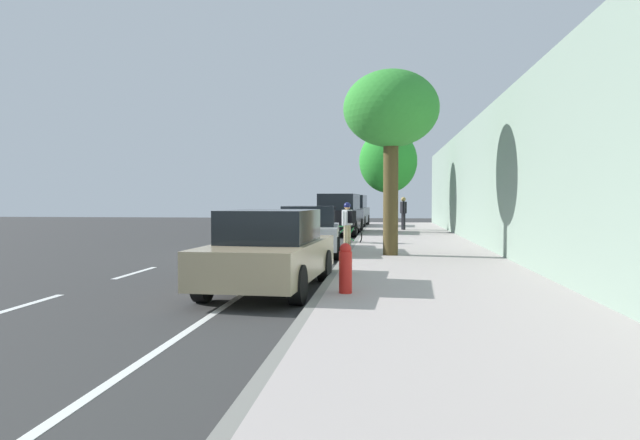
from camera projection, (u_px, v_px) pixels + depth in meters
The scene contains 16 objects.
ground at pixel (277, 256), 17.40m from camera, with size 71.45×71.45×0.00m, color #333333.
sidewalk at pixel (422, 255), 16.91m from camera, with size 4.22×44.65×0.15m, color #AEA19F.
curb_edge at pixel (348, 254), 17.16m from camera, with size 0.16×44.65×0.15m, color gray.
lane_stripe_centre at pixel (195, 255), 17.46m from camera, with size 0.14×44.20×0.01m.
lane_stripe_bike_edge at pixel (300, 256), 17.32m from camera, with size 0.12×44.65×0.01m, color white.
building_facade at pixel (504, 179), 16.56m from camera, with size 0.50×44.65×4.65m, color gray.
parked_sedan_tan_second at pixel (270, 251), 10.67m from camera, with size 2.02×4.49×1.52m.
parked_sedan_silver_mid at pixel (310, 231), 17.49m from camera, with size 2.06×4.51×1.52m.
parked_suv_black_far at pixel (339, 214), 27.41m from camera, with size 2.17×4.80×1.99m.
parked_suv_grey_farthest at pixel (351, 211), 34.38m from camera, with size 2.14×4.78×1.99m.
bicycle_at_curb at pixel (343, 235), 21.17m from camera, with size 1.52×1.01×0.80m.
cyclist_with_backpack at pixel (348, 220), 20.67m from camera, with size 0.52×0.56×1.62m.
street_tree_mid_block at pixel (391, 112), 15.92m from camera, with size 2.69×2.69×5.19m.
street_tree_far_end at pixel (388, 162), 27.64m from camera, with size 2.81×2.81×4.99m.
pedestrian_on_phone at pixel (403, 211), 29.52m from camera, with size 0.33×0.60×1.70m.
fire_hydrant at pixel (346, 268), 9.48m from camera, with size 0.22×0.22×0.84m.
Camera 1 is at (3.26, -17.10, 1.71)m, focal length 31.90 mm.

